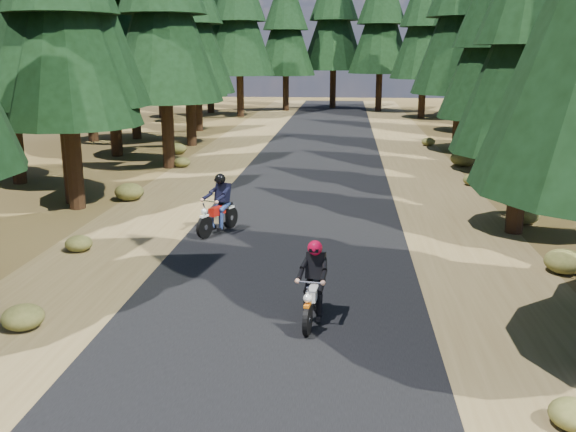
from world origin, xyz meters
name	(u,v)px	position (x,y,z in m)	size (l,w,h in m)	color
ground	(282,281)	(0.00, 0.00, 0.00)	(120.00, 120.00, 0.00)	#4B3A1B
road	(299,223)	(0.00, 5.00, 0.01)	(6.00, 100.00, 0.01)	black
shoulder_l	(147,219)	(-4.60, 5.00, 0.00)	(3.20, 100.00, 0.01)	brown
shoulder_r	(457,227)	(4.60, 5.00, 0.00)	(3.20, 100.00, 0.01)	brown
log_near	(543,190)	(8.33, 9.77, 0.16)	(0.32, 0.32, 5.13)	#4C4233
understory_shrubs	(355,195)	(1.67, 7.77, 0.27)	(14.56, 30.68, 0.69)	#474C1E
rider_lead	(313,297)	(0.80, -2.18, 0.52)	(0.72, 1.78, 1.54)	silver
rider_follow	(218,214)	(-2.15, 3.67, 0.56)	(1.28, 1.92, 1.65)	#A2120A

